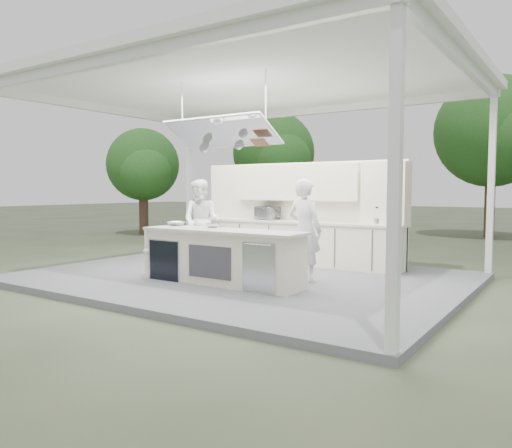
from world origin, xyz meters
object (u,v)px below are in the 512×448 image
Objects in this scene: head_chef at (305,230)px; sous_chef at (202,221)px; demo_island at (221,256)px; back_counter at (292,242)px.

sous_chef is at bearing -7.30° from head_chef.
demo_island and back_counter have the same top height.
sous_chef reaches higher than head_chef.
head_chef is at bearing -31.25° from sous_chef.
back_counter is at bearing 13.47° from sous_chef.
demo_island is at bearing -59.99° from sous_chef.
demo_island is at bearing -86.37° from back_counter.
head_chef reaches higher than back_counter.
back_counter is 2.07m from sous_chef.
sous_chef is (-1.74, -1.03, 0.46)m from back_counter.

